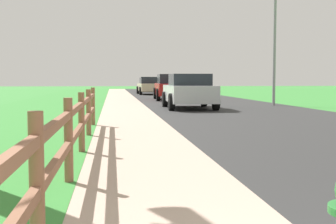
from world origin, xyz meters
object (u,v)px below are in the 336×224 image
at_px(parked_car_red, 172,87).
at_px(parked_car_beige, 150,86).
at_px(parked_car_black, 149,84).
at_px(street_lamp, 277,33).
at_px(parked_suv_silver, 189,91).

relative_size(parked_car_red, parked_car_beige, 1.12).
xyz_separation_m(parked_car_black, street_lamp, (4.14, -26.39, 2.72)).
distance_m(parked_car_black, street_lamp, 26.85).
bearing_deg(parked_car_black, street_lamp, -81.08).
relative_size(parked_car_black, street_lamp, 0.85).
bearing_deg(street_lamp, parked_car_black, 98.92).
height_order(parked_suv_silver, street_lamp, street_lamp).
xyz_separation_m(parked_suv_silver, parked_car_red, (0.33, 8.50, 0.06)).
relative_size(parked_suv_silver, parked_car_black, 0.87).
bearing_deg(parked_car_black, parked_car_red, -90.33).
height_order(parked_car_black, street_lamp, street_lamp).
bearing_deg(street_lamp, parked_car_beige, 105.27).
distance_m(parked_car_red, parked_car_beige, 10.75).
height_order(parked_car_red, street_lamp, street_lamp).
distance_m(parked_suv_silver, parked_car_black, 28.22).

